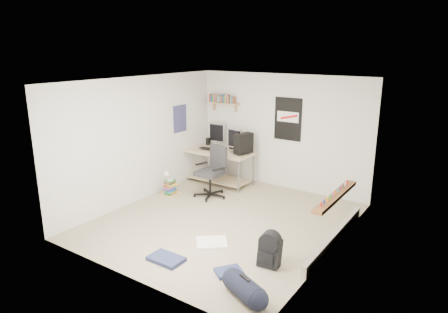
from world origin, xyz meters
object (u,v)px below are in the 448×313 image
Objects in this scene: book_stack at (170,188)px; backpack at (270,253)px; desk at (216,167)px; office_chair at (210,174)px; duffel_bag at (245,288)px.

backpack is at bearing -23.71° from book_stack.
backpack is at bearing -57.55° from desk.
book_stack is at bearing -120.85° from desk.
backpack is (2.32, -1.74, -0.29)m from office_chair.
duffel_bag reaches higher than book_stack.
desk is 4.19× the size of backpack.
backpack is at bearing 120.51° from duffel_bag.
office_chair is at bearing -77.09° from desk.
desk is at bearing 153.13° from duffel_bag.
office_chair is 3.59m from duffel_bag.
office_chair reaches higher than backpack.
book_stack is (-0.35, -1.20, -0.22)m from desk.
office_chair is 2.68× the size of book_stack.
duffel_bag reaches higher than backpack.
desk is at bearing 129.97° from backpack.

